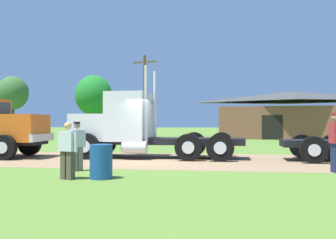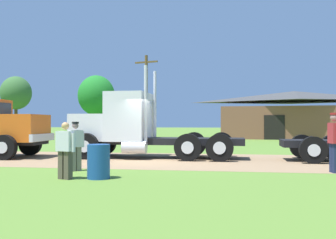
{
  "view_description": "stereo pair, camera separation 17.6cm",
  "coord_description": "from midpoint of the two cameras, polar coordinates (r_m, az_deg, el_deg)",
  "views": [
    {
      "loc": [
        2.68,
        -15.2,
        1.54
      ],
      "look_at": [
        0.1,
        2.01,
        1.68
      ],
      "focal_mm": 40.15,
      "sensor_mm": 36.0,
      "label": 1
    },
    {
      "loc": [
        2.85,
        -15.17,
        1.54
      ],
      "look_at": [
        0.1,
        2.01,
        1.68
      ],
      "focal_mm": 40.15,
      "sensor_mm": 36.0,
      "label": 2
    }
  ],
  "objects": [
    {
      "name": "ground_plane",
      "position": [
        15.51,
        -1.23,
        -6.15
      ],
      "size": [
        200.0,
        200.0,
        0.0
      ],
      "primitive_type": "plane",
      "color": "#587E2E"
    },
    {
      "name": "dirt_track",
      "position": [
        15.51,
        -1.23,
        -6.14
      ],
      "size": [
        120.0,
        6.53,
        0.01
      ],
      "primitive_type": "cube",
      "color": "#947553",
      "rests_on": "ground_plane"
    },
    {
      "name": "truck_foreground_white",
      "position": [
        16.61,
        -5.33,
        -1.17
      ],
      "size": [
        7.61,
        2.79,
        3.91
      ],
      "color": "black",
      "rests_on": "ground_plane"
    },
    {
      "name": "visitor_standing_near",
      "position": [
        12.62,
        24.32,
        -2.85
      ],
      "size": [
        0.33,
        0.58,
        1.84
      ],
      "color": "#B22D33",
      "rests_on": "ground_plane"
    },
    {
      "name": "visitor_walking_mid",
      "position": [
        10.56,
        -14.87,
        -4.25
      ],
      "size": [
        0.64,
        0.39,
        1.55
      ],
      "color": "silver",
      "rests_on": "ground_plane"
    },
    {
      "name": "visitor_by_barrel",
      "position": [
        12.28,
        -13.5,
        -3.72
      ],
      "size": [
        0.47,
        0.49,
        1.56
      ],
      "color": "silver",
      "rests_on": "ground_plane"
    },
    {
      "name": "visitor_far_side",
      "position": [
        21.17,
        -6.48,
        -2.19
      ],
      "size": [
        0.28,
        0.59,
        1.67
      ],
      "color": "silver",
      "rests_on": "ground_plane"
    },
    {
      "name": "steel_barrel",
      "position": [
        10.49,
        -10.02,
        -6.3
      ],
      "size": [
        0.62,
        0.62,
        0.94
      ],
      "primitive_type": "cylinder",
      "color": "#19478C",
      "rests_on": "ground_plane"
    },
    {
      "name": "shed_building",
      "position": [
        38.17,
        18.76,
        0.56
      ],
      "size": [
        14.67,
        7.39,
        4.56
      ],
      "color": "brown",
      "rests_on": "ground_plane"
    },
    {
      "name": "utility_pole_near",
      "position": [
        33.36,
        -3.17,
        3.77
      ],
      "size": [
        2.17,
        0.68,
        7.5
      ],
      "color": "brown",
      "rests_on": "ground_plane"
    },
    {
      "name": "tree_left",
      "position": [
        56.62,
        -22.0,
        3.73
      ],
      "size": [
        4.22,
        4.22,
        8.0
      ],
      "color": "#513823",
      "rests_on": "ground_plane"
    },
    {
      "name": "tree_mid",
      "position": [
        52.63,
        -10.73,
        3.59
      ],
      "size": [
        5.03,
        5.03,
        8.03
      ],
      "color": "#513823",
      "rests_on": "ground_plane"
    }
  ]
}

